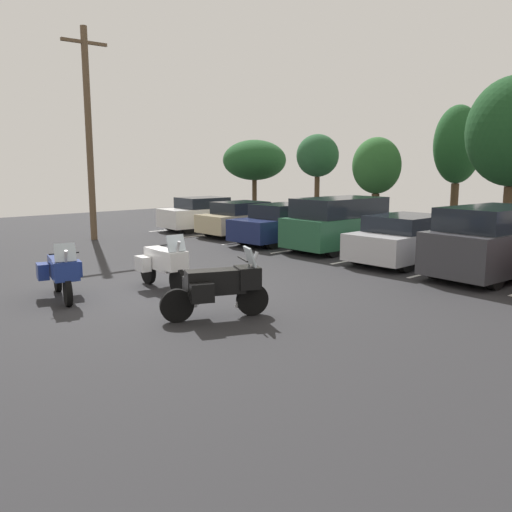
# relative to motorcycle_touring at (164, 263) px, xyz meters

# --- Properties ---
(ground) EXTENTS (44.00, 44.00, 0.10)m
(ground) POSITION_rel_motorcycle_touring_xyz_m (0.17, -0.09, -0.71)
(ground) COLOR #262628
(motorcycle_touring) EXTENTS (2.17, 0.94, 1.41)m
(motorcycle_touring) POSITION_rel_motorcycle_touring_xyz_m (0.00, 0.00, 0.00)
(motorcycle_touring) COLOR black
(motorcycle_touring) RESTS_ON ground
(motorcycle_second) EXTENTS (2.10, 1.06, 1.36)m
(motorcycle_second) POSITION_rel_motorcycle_touring_xyz_m (-0.71, -2.21, -0.02)
(motorcycle_second) COLOR black
(motorcycle_second) RESTS_ON ground
(motorcycle_third) EXTENTS (1.23, 2.06, 1.40)m
(motorcycle_third) POSITION_rel_motorcycle_touring_xyz_m (2.84, -0.49, -0.00)
(motorcycle_third) COLOR black
(motorcycle_third) RESTS_ON ground
(parking_stripes) EXTENTS (19.08, 4.64, 0.01)m
(parking_stripes) POSITION_rel_motorcycle_touring_xyz_m (-0.90, 7.96, -0.66)
(parking_stripes) COLOR silver
(parking_stripes) RESTS_ON ground
(car_white) EXTENTS (2.09, 4.37, 1.53)m
(car_white) POSITION_rel_motorcycle_touring_xyz_m (-9.20, 7.97, 0.09)
(car_white) COLOR white
(car_white) RESTS_ON ground
(car_champagne) EXTENTS (1.89, 4.37, 1.46)m
(car_champagne) POSITION_rel_motorcycle_touring_xyz_m (-6.52, 8.15, 0.05)
(car_champagne) COLOR #C1B289
(car_champagne) RESTS_ON ground
(car_navy) EXTENTS (2.08, 4.89, 1.52)m
(car_navy) POSITION_rel_motorcycle_touring_xyz_m (-3.78, 7.88, 0.07)
(car_navy) COLOR navy
(car_navy) RESTS_ON ground
(car_green) EXTENTS (1.99, 4.85, 1.87)m
(car_green) POSITION_rel_motorcycle_touring_xyz_m (-1.15, 8.19, 0.27)
(car_green) COLOR #235638
(car_green) RESTS_ON ground
(car_silver) EXTENTS (2.00, 4.51, 1.48)m
(car_silver) POSITION_rel_motorcycle_touring_xyz_m (1.82, 7.71, 0.07)
(car_silver) COLOR #B7B7BC
(car_silver) RESTS_ON ground
(car_charcoal) EXTENTS (2.16, 4.67, 1.91)m
(car_charcoal) POSITION_rel_motorcycle_touring_xyz_m (4.58, 7.56, 0.29)
(car_charcoal) COLOR #38383D
(car_charcoal) RESTS_ON ground
(utility_pole) EXTENTS (0.26, 1.80, 8.26)m
(utility_pole) POSITION_rel_motorcycle_touring_xyz_m (-9.56, 2.62, 3.62)
(utility_pole) COLOR brown
(utility_pole) RESTS_ON ground
(tree_center_left) EXTENTS (2.57, 2.57, 4.86)m
(tree_center_left) POSITION_rel_motorcycle_touring_xyz_m (-11.26, 17.94, 2.88)
(tree_center_left) COLOR #4C3823
(tree_center_left) RESTS_ON ground
(tree_right) EXTENTS (2.57, 2.57, 4.46)m
(tree_right) POSITION_rel_motorcycle_touring_xyz_m (-6.29, 17.08, 2.28)
(tree_right) COLOR #4C3823
(tree_right) RESTS_ON ground
(tree_rear) EXTENTS (4.55, 4.55, 4.79)m
(tree_rear) POSITION_rel_motorcycle_touring_xyz_m (-18.32, 19.03, 2.69)
(tree_rear) COLOR #4C3823
(tree_rear) RESTS_ON ground
(tree_center_right) EXTENTS (2.54, 2.54, 6.19)m
(tree_center_right) POSITION_rel_motorcycle_touring_xyz_m (-3.80, 20.85, 3.40)
(tree_center_right) COLOR #4C3823
(tree_center_right) RESTS_ON ground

